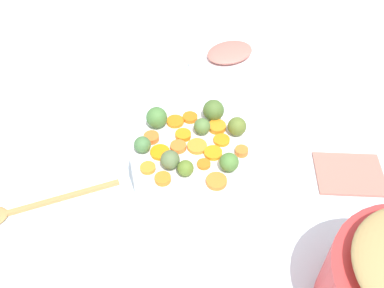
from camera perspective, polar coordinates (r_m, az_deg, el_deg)
tabletop at (r=0.87m, az=2.53°, el=-6.53°), size 2.40×2.40×0.02m
serving_bowl_carrots at (r=0.84m, az=0.00°, el=-3.00°), size 0.23×0.23×0.11m
carrot_slice_0 at (r=0.76m, az=-5.87°, el=-3.17°), size 0.03×0.03×0.01m
carrot_slice_1 at (r=0.81m, az=-5.40°, el=0.86°), size 0.04×0.04×0.01m
carrot_slice_2 at (r=0.74m, az=3.31°, el=-4.94°), size 0.05×0.05×0.01m
carrot_slice_3 at (r=0.84m, az=-2.24°, el=3.00°), size 0.05×0.05×0.01m
carrot_slice_4 at (r=0.83m, az=3.34°, el=2.28°), size 0.04×0.04×0.01m
carrot_slice_5 at (r=0.77m, az=1.57°, el=-2.69°), size 0.03×0.03×0.01m
carrot_slice_6 at (r=0.74m, az=-3.89°, el=-4.61°), size 0.03×0.03×0.01m
carrot_slice_7 at (r=0.79m, az=6.60°, el=-1.12°), size 0.03×0.03×0.01m
carrot_slice_8 at (r=0.79m, az=0.67°, el=-0.31°), size 0.04×0.04×0.01m
carrot_slice_9 at (r=0.79m, az=-4.25°, el=-1.10°), size 0.04×0.04×0.01m
carrot_slice_10 at (r=0.81m, az=3.93°, el=0.51°), size 0.04×0.04×0.01m
carrot_slice_11 at (r=0.85m, az=-0.26°, el=3.53°), size 0.03×0.03×0.01m
carrot_slice_12 at (r=0.79m, az=-1.83°, el=-0.36°), size 0.04×0.04×0.01m
carrot_slice_13 at (r=0.81m, az=-1.18°, el=1.19°), size 0.03×0.03×0.01m
carrot_slice_14 at (r=0.78m, az=2.62°, el=-1.13°), size 0.04×0.04×0.01m
brussels_sprout_0 at (r=0.75m, az=-2.91°, el=-2.11°), size 0.03×0.03×0.03m
brussels_sprout_1 at (r=0.83m, az=-4.69°, el=3.52°), size 0.04×0.04×0.04m
brussels_sprout_2 at (r=0.74m, az=-0.87°, el=-3.22°), size 0.03×0.03×0.03m
brussels_sprout_3 at (r=0.81m, az=5.98°, el=2.34°), size 0.04×0.04×0.04m
brussels_sprout_4 at (r=0.84m, az=2.86°, el=4.48°), size 0.04×0.04×0.04m
brussels_sprout_5 at (r=0.79m, az=-6.58°, el=-0.08°), size 0.03×0.03×0.03m
brussels_sprout_6 at (r=0.81m, az=1.35°, el=2.35°), size 0.03×0.03×0.03m
brussels_sprout_7 at (r=0.75m, az=4.93°, el=-2.42°), size 0.03×0.03×0.03m
wooden_spoon at (r=0.90m, az=-22.92°, el=-8.30°), size 0.28×0.12×0.01m
ham_plate at (r=1.18m, az=5.29°, el=10.84°), size 0.23×0.23×0.01m
ham_slice_main at (r=1.19m, az=5.02°, el=12.01°), size 0.16×0.15×0.02m
dish_towel at (r=0.95m, az=20.12°, el=-3.74°), size 0.15×0.13×0.01m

